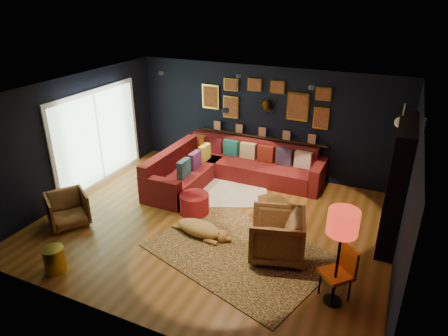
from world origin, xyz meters
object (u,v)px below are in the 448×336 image
at_px(pouf, 194,203).
at_px(floor_lamp, 343,227).
at_px(gold_stool, 54,260).
at_px(orange_chair, 341,269).
at_px(armchair_right, 277,233).
at_px(dog, 199,226).
at_px(armchair_left, 67,208).
at_px(sectional, 224,168).
at_px(coffee_table, 274,205).

height_order(pouf, floor_lamp, floor_lamp).
height_order(gold_stool, orange_chair, orange_chair).
bearing_deg(armchair_right, dog, -105.29).
xyz_separation_m(armchair_left, floor_lamp, (5.05, -0.01, 0.93)).
bearing_deg(sectional, dog, -76.69).
bearing_deg(armchair_right, coffee_table, -175.43).
relative_size(sectional, armchair_left, 4.73).
xyz_separation_m(armchair_right, orange_chair, (1.15, -0.56, 0.05)).
xyz_separation_m(gold_stool, floor_lamp, (4.22, 1.15, 1.07)).
xyz_separation_m(gold_stool, dog, (1.65, 1.86, -0.00)).
bearing_deg(armchair_left, gold_stool, -110.81).
relative_size(pouf, armchair_right, 0.65).
bearing_deg(sectional, pouf, -87.49).
xyz_separation_m(orange_chair, floor_lamp, (-0.05, -0.15, 0.79)).
xyz_separation_m(floor_lamp, dog, (-2.57, 0.71, -1.08)).
xyz_separation_m(pouf, armchair_left, (-2.01, -1.39, 0.14)).
distance_m(gold_stool, orange_chair, 4.47).
relative_size(sectional, gold_stool, 7.96).
bearing_deg(pouf, orange_chair, -22.00).
relative_size(armchair_left, orange_chair, 0.84).
relative_size(sectional, floor_lamp, 2.22).
distance_m(pouf, dog, 0.84).
bearing_deg(gold_stool, pouf, 65.19).
xyz_separation_m(armchair_right, dog, (-1.47, -0.01, -0.24)).
bearing_deg(dog, pouf, 129.63).
bearing_deg(floor_lamp, sectional, 135.99).
distance_m(sectional, orange_chair, 4.26).
distance_m(coffee_table, floor_lamp, 2.54).
bearing_deg(dog, floor_lamp, -10.27).
relative_size(armchair_right, orange_chair, 1.06).
bearing_deg(dog, coffee_table, 50.93).
xyz_separation_m(coffee_table, armchair_left, (-3.55, -1.79, 0.02)).
bearing_deg(armchair_right, orange_chair, 48.22).
distance_m(armchair_left, orange_chair, 5.10).
relative_size(pouf, gold_stool, 1.38).
distance_m(coffee_table, gold_stool, 4.02).
height_order(pouf, dog, pouf).
bearing_deg(armchair_right, floor_lamp, 41.39).
xyz_separation_m(sectional, orange_chair, (3.16, -2.86, 0.18)).
relative_size(coffee_table, armchair_right, 1.02).
relative_size(sectional, armchair_right, 3.77).
xyz_separation_m(orange_chair, dog, (-2.62, 0.56, -0.29)).
distance_m(sectional, floor_lamp, 4.44).
relative_size(orange_chair, floor_lamp, 0.56).
xyz_separation_m(coffee_table, gold_stool, (-2.72, -2.96, -0.12)).
relative_size(sectional, pouf, 5.75).
bearing_deg(armchair_left, orange_chair, -54.67).
height_order(armchair_right, dog, armchair_right).
bearing_deg(sectional, orange_chair, -42.12).
distance_m(sectional, coffee_table, 2.01).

